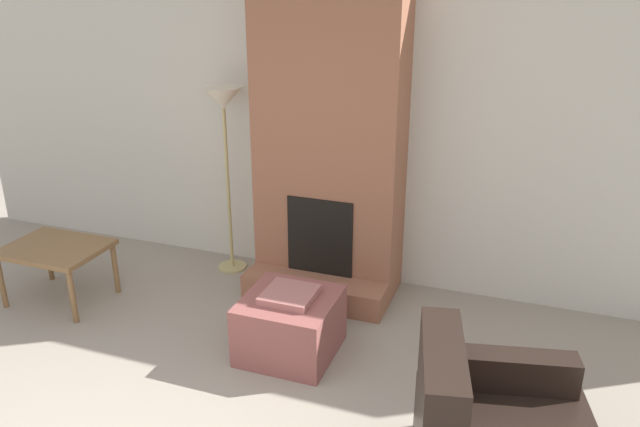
# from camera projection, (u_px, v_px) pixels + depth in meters

# --- Properties ---
(wall_back) EXTENTS (7.54, 0.06, 2.60)m
(wall_back) POSITION_uv_depth(u_px,v_px,m) (340.00, 129.00, 5.13)
(wall_back) COLOR beige
(wall_back) RESTS_ON ground_plane
(fireplace) EXTENTS (1.17, 0.74, 2.60)m
(fireplace) POSITION_uv_depth(u_px,v_px,m) (329.00, 144.00, 4.92)
(fireplace) COLOR #935B42
(fireplace) RESTS_ON ground_plane
(ottoman) EXTENTS (0.63, 0.63, 0.48)m
(ottoman) POSITION_uv_depth(u_px,v_px,m) (290.00, 324.00, 4.33)
(ottoman) COLOR #8C4C47
(ottoman) RESTS_ON ground_plane
(side_table) EXTENTS (0.77, 0.59, 0.48)m
(side_table) POSITION_uv_depth(u_px,v_px,m) (56.00, 253.00, 4.96)
(side_table) COLOR brown
(side_table) RESTS_ON ground_plane
(floor_lamp_left) EXTENTS (0.33, 0.33, 1.63)m
(floor_lamp_left) POSITION_uv_depth(u_px,v_px,m) (224.00, 113.00, 5.15)
(floor_lamp_left) COLOR tan
(floor_lamp_left) RESTS_ON ground_plane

